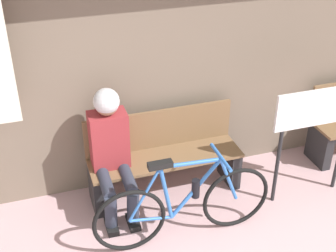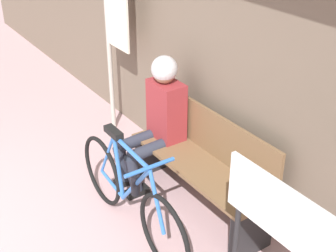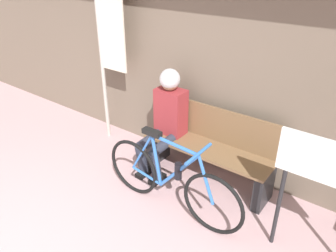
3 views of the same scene
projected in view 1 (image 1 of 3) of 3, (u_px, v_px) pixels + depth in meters
The scene contains 5 objects.
storefront_wall at pixel (94, 26), 3.99m from camera, with size 12.00×0.56×3.20m.
park_bench_near at pixel (164, 158), 4.53m from camera, with size 1.47×0.42×0.84m.
bicycle at pixel (185, 205), 3.97m from camera, with size 1.59×0.40×0.85m.
person_seated at pixel (111, 146), 4.15m from camera, with size 0.34×0.61×1.22m.
signboard at pixel (317, 118), 4.24m from camera, with size 0.86×0.04×1.15m.
Camera 1 is at (-0.59, -1.09, 2.96)m, focal length 50.00 mm.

